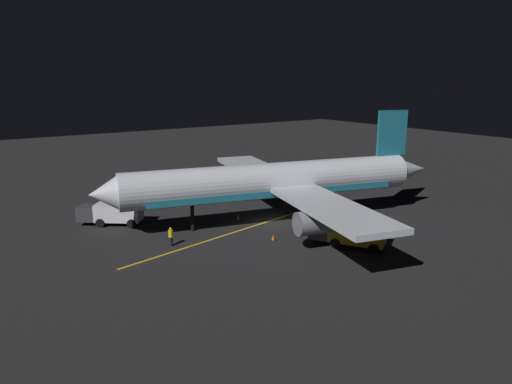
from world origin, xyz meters
name	(u,v)px	position (x,y,z in m)	size (l,w,h in m)	color
ground_plane	(272,223)	(0.00, 0.00, -0.10)	(180.00, 180.00, 0.20)	black
apron_guide_stripe	(241,230)	(-0.37, 4.00, 0.00)	(0.24, 27.34, 0.01)	gold
airliner	(278,182)	(-0.15, -0.59, 4.23)	(34.55, 36.38, 11.16)	silver
baggage_truck	(112,213)	(8.63, 13.80, 1.17)	(5.55, 6.26, 2.19)	silver
catering_truck	(350,233)	(-9.73, -1.40, 1.25)	(6.70, 5.14, 2.38)	gold
ground_crew_worker	(171,237)	(-0.61, 11.64, 0.89)	(0.40, 0.40, 1.74)	black
traffic_cone_near_left	(238,217)	(2.88, 2.32, 0.25)	(0.50, 0.50, 0.55)	#EA590F
traffic_cone_near_right	(273,238)	(-4.58, 3.24, 0.25)	(0.50, 0.50, 0.55)	#EA590F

